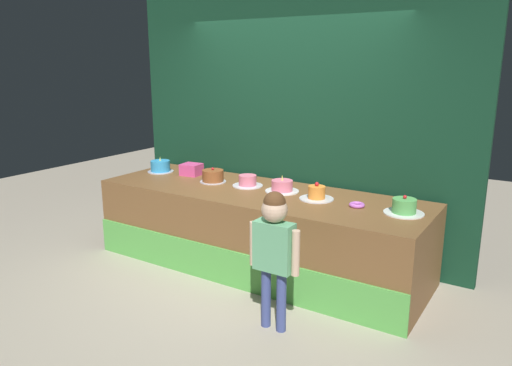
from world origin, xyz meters
name	(u,v)px	position (x,y,z in m)	size (l,w,h in m)	color
ground_plane	(228,285)	(0.00, 0.00, 0.00)	(12.00, 12.00, 0.00)	#ADA38E
stage_platform	(258,229)	(0.00, 0.54, 0.40)	(3.38, 1.10, 0.80)	brown
curtain_backdrop	(290,120)	(0.00, 1.18, 1.45)	(3.97, 0.08, 2.90)	#113823
child_figure	(274,242)	(0.75, -0.43, 0.73)	(0.43, 0.20, 1.12)	#3F4C8C
pink_box	(191,169)	(-1.03, 0.74, 0.86)	(0.21, 0.19, 0.13)	#E2488E
donut	(357,205)	(1.03, 0.56, 0.82)	(0.14, 0.14, 0.03)	#CC66D8
cake_far_left	(160,167)	(-1.44, 0.67, 0.86)	(0.30, 0.30, 0.19)	silver
cake_left	(213,176)	(-0.62, 0.60, 0.86)	(0.28, 0.28, 0.16)	silver
cake_center_left	(248,181)	(-0.21, 0.65, 0.85)	(0.32, 0.32, 0.12)	silver
cake_center_right	(282,187)	(0.21, 0.65, 0.85)	(0.34, 0.34, 0.17)	white
cake_right	(317,194)	(0.62, 0.59, 0.85)	(0.32, 0.32, 0.17)	silver
cake_far_right	(404,207)	(1.44, 0.58, 0.86)	(0.34, 0.34, 0.16)	white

